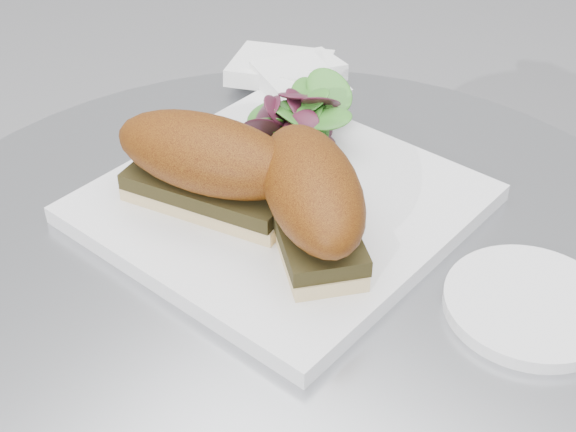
# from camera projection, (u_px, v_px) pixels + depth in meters

# --- Properties ---
(plate) EXTENTS (0.30, 0.30, 0.02)m
(plate) POSITION_uv_depth(u_px,v_px,m) (282.00, 204.00, 0.69)
(plate) COLOR white
(plate) RESTS_ON table
(sandwich_left) EXTENTS (0.18, 0.11, 0.08)m
(sandwich_left) POSITION_uv_depth(u_px,v_px,m) (208.00, 163.00, 0.66)
(sandwich_left) COLOR beige
(sandwich_left) RESTS_ON plate
(sandwich_right) EXTENTS (0.17, 0.16, 0.08)m
(sandwich_right) POSITION_uv_depth(u_px,v_px,m) (312.00, 196.00, 0.62)
(sandwich_right) COLOR beige
(sandwich_right) RESTS_ON plate
(salad) EXTENTS (0.12, 0.12, 0.05)m
(salad) POSITION_uv_depth(u_px,v_px,m) (311.00, 119.00, 0.74)
(salad) COLOR #418B2D
(salad) RESTS_ON plate
(napkin) EXTENTS (0.16, 0.16, 0.02)m
(napkin) POSITION_uv_depth(u_px,v_px,m) (290.00, 82.00, 0.87)
(napkin) COLOR white
(napkin) RESTS_ON table
(saucer) EXTENTS (0.13, 0.13, 0.01)m
(saucer) POSITION_uv_depth(u_px,v_px,m) (530.00, 305.00, 0.60)
(saucer) COLOR white
(saucer) RESTS_ON table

